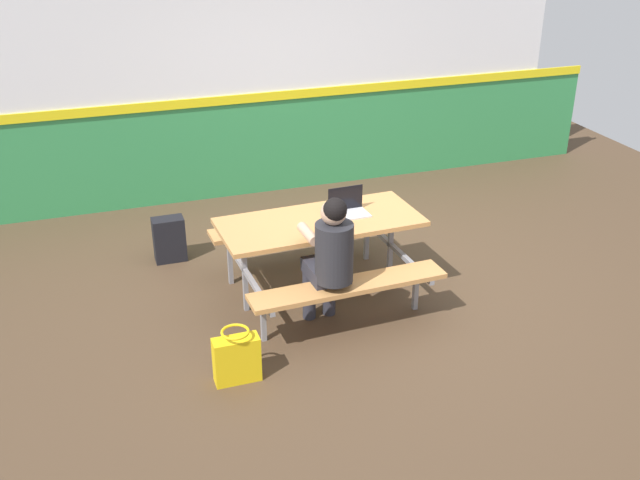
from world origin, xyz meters
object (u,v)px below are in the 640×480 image
student_nearer (330,253)px  picnic_table_main (320,238)px  laptop_silver (348,209)px  backpack_dark (169,239)px  tote_bag_bright (237,358)px

student_nearer → picnic_table_main: bearing=79.3°
student_nearer → laptop_silver: size_ratio=3.67×
student_nearer → backpack_dark: bearing=121.6°
student_nearer → tote_bag_bright: bearing=-154.2°
student_nearer → backpack_dark: student_nearer is taller
picnic_table_main → laptop_silver: 0.35m
student_nearer → laptop_silver: bearing=58.0°
picnic_table_main → tote_bag_bright: 1.44m
picnic_table_main → backpack_dark: bearing=135.3°
laptop_silver → backpack_dark: 1.89m
backpack_dark → picnic_table_main: bearing=-44.7°
picnic_table_main → student_nearer: (-0.11, -0.56, 0.13)m
picnic_table_main → laptop_silver: size_ratio=5.33×
tote_bag_bright → laptop_silver: bearing=39.4°
laptop_silver → backpack_dark: size_ratio=0.75×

